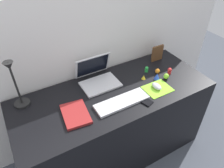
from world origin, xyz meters
TOP-DOWN VIEW (x-y plane):
  - ground_plane at (0.00, 0.00)m, footprint 6.00×6.00m
  - back_wall at (0.00, 0.36)m, footprint 2.77×0.05m
  - desk at (0.00, 0.00)m, footprint 1.57×0.64m
  - laptop at (-0.05, 0.19)m, footprint 0.30×0.27m
  - keyboard at (-0.01, -0.13)m, footprint 0.41×0.13m
  - mousepad at (0.32, -0.13)m, footprint 0.21×0.17m
  - mouse at (0.31, -0.12)m, footprint 0.06×0.10m
  - cell_phone at (0.14, -0.19)m, footprint 0.10×0.14m
  - desk_lamp at (-0.65, 0.19)m, footprint 0.11×0.15m
  - notebook_pad at (-0.35, -0.07)m, footprint 0.20×0.26m
  - picture_frame at (0.58, 0.20)m, footprint 0.12×0.02m
  - toy_figurine_blue at (0.39, -0.03)m, footprint 0.05×0.05m
  - toy_figurine_green at (0.38, 0.10)m, footprint 0.03×0.03m
  - toy_figurine_lime at (0.46, -0.07)m, footprint 0.05×0.05m
  - toy_figurine_red at (0.54, -0.02)m, footprint 0.03×0.03m
  - toy_figurine_yellow at (0.30, 0.03)m, footprint 0.03×0.03m
  - toy_figurine_orange at (0.45, 0.03)m, footprint 0.04×0.04m

SIDE VIEW (x-z plane):
  - ground_plane at x=0.00m, z-range 0.00..0.00m
  - desk at x=0.00m, z-range 0.00..0.74m
  - back_wall at x=0.00m, z-range 0.00..1.43m
  - mousepad at x=0.32m, z-range 0.74..0.74m
  - cell_phone at x=0.14m, z-range 0.74..0.75m
  - keyboard at x=-0.01m, z-range 0.74..0.76m
  - notebook_pad at x=-0.35m, z-range 0.74..0.76m
  - toy_figurine_yellow at x=0.30m, z-range 0.74..0.78m
  - mouse at x=0.31m, z-range 0.74..0.78m
  - toy_figurine_orange at x=0.45m, z-range 0.74..0.78m
  - toy_figurine_lime at x=0.46m, z-range 0.74..0.79m
  - toy_figurine_blue at x=0.39m, z-range 0.74..0.79m
  - toy_figurine_green at x=0.38m, z-range 0.74..0.79m
  - toy_figurine_red at x=0.54m, z-range 0.74..0.80m
  - laptop at x=-0.05m, z-range 0.69..0.90m
  - picture_frame at x=0.58m, z-range 0.74..0.89m
  - desk_lamp at x=-0.65m, z-range 0.73..1.13m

